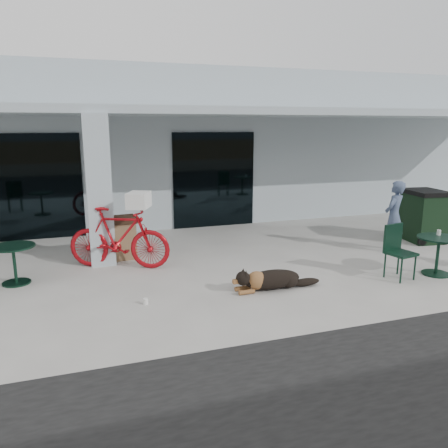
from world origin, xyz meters
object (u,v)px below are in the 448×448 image
object	(u,v)px
trash_receptacle	(124,237)
wheeled_bin	(423,216)
bicycle	(119,238)
dog	(272,278)
cafe_chair_far_a	(401,253)
person	(394,216)
cafe_table_far	(437,256)
cafe_table_near	(15,265)

from	to	relation	value
trash_receptacle	wheeled_bin	bearing A→B (deg)	-6.70
bicycle	dog	xyz separation A→B (m)	(2.48, -2.12, -0.43)
cafe_chair_far_a	person	size ratio (longest dim) A/B	0.63
cafe_table_far	trash_receptacle	bearing A→B (deg)	151.89
person	cafe_table_near	bearing A→B (deg)	-31.20
cafe_table_near	person	distance (m)	8.13
cafe_chair_far_a	cafe_table_far	bearing A→B (deg)	-12.69
cafe_table_far	person	size ratio (longest dim) A/B	0.49
dog	person	distance (m)	3.99
cafe_chair_far_a	cafe_table_near	bearing A→B (deg)	152.84
bicycle	cafe_table_near	xyz separation A→B (m)	(-1.93, -0.36, -0.27)
dog	cafe_table_near	distance (m)	4.76
person	trash_receptacle	xyz separation A→B (m)	(-6.02, 1.40, -0.36)
bicycle	wheeled_bin	bearing A→B (deg)	-67.45
bicycle	dog	distance (m)	3.29
dog	cafe_chair_far_a	xyz separation A→B (m)	(2.55, -0.25, 0.32)
person	wheeled_bin	distance (m)	1.46
cafe_table_near	wheeled_bin	xyz separation A→B (m)	(9.46, 0.16, 0.29)
person	dog	bearing A→B (deg)	-7.94
bicycle	wheeled_bin	xyz separation A→B (m)	(7.53, -0.20, 0.02)
dog	cafe_table_near	bearing A→B (deg)	156.55
cafe_chair_far_a	person	xyz separation A→B (m)	(1.14, 1.64, 0.31)
cafe_chair_far_a	wheeled_bin	size ratio (longest dim) A/B	0.80
cafe_table_far	cafe_table_near	bearing A→B (deg)	165.36
dog	trash_receptacle	size ratio (longest dim) A/B	1.31
cafe_table_near	bicycle	bearing A→B (deg)	10.43
cafe_chair_far_a	dog	bearing A→B (deg)	163.30
wheeled_bin	dog	bearing A→B (deg)	-152.31
trash_receptacle	cafe_table_near	bearing A→B (deg)	-153.83
cafe_table_far	person	world-z (taller)	person
trash_receptacle	person	bearing A→B (deg)	-13.08
cafe_chair_far_a	trash_receptacle	size ratio (longest dim) A/B	1.11
bicycle	wheeled_bin	distance (m)	7.53
bicycle	trash_receptacle	xyz separation A→B (m)	(0.15, 0.67, -0.17)
person	wheeled_bin	size ratio (longest dim) A/B	1.26
cafe_table_near	trash_receptacle	xyz separation A→B (m)	(2.08, 1.02, 0.10)
bicycle	cafe_table_far	bearing A→B (deg)	-88.10
cafe_table_far	person	distance (m)	1.75
person	wheeled_bin	xyz separation A→B (m)	(1.35, 0.53, -0.17)
cafe_chair_far_a	person	distance (m)	2.03
cafe_table_far	cafe_chair_far_a	size ratio (longest dim) A/B	0.78
dog	trash_receptacle	world-z (taller)	trash_receptacle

